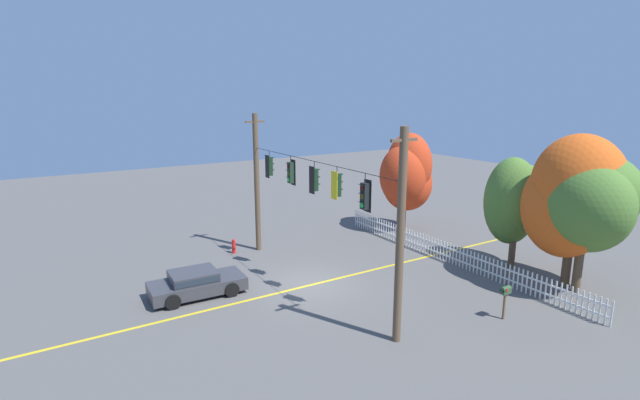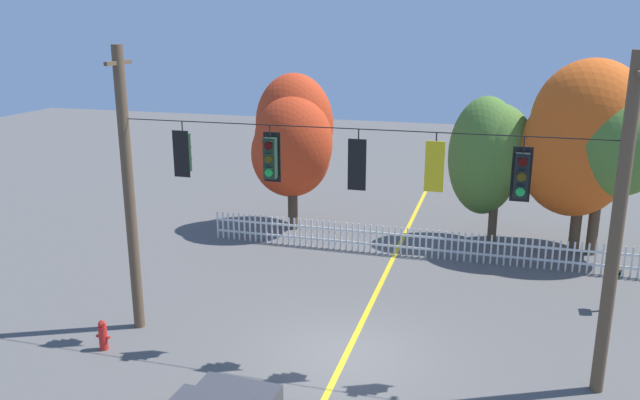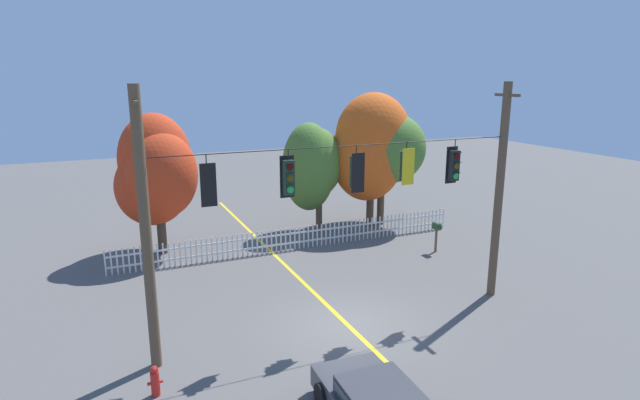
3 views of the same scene
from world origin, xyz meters
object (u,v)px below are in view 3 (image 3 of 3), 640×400
Objects in this scene: traffic_signal_eastbound_side at (454,165)px; autumn_maple_far_west at (382,148)px; roadside_mailbox at (437,228)px; autumn_oak_far_east at (369,149)px; fire_hydrant at (155,381)px; traffic_signal_northbound_secondary at (356,172)px; traffic_signal_westbound_side at (208,184)px; autumn_maple_near_fence at (156,174)px; traffic_signal_southbound_primary at (288,177)px; autumn_maple_mid at (312,165)px; traffic_signal_northbound_primary at (406,166)px.

autumn_maple_far_west is (3.09, 9.81, -0.81)m from traffic_signal_eastbound_side.
traffic_signal_eastbound_side reaches higher than roadside_mailbox.
autumn_oak_far_east reaches higher than fire_hydrant.
traffic_signal_northbound_secondary is 1.74× the size of fire_hydrant.
traffic_signal_westbound_side is 0.22× the size of autumn_maple_near_fence.
traffic_signal_southbound_primary is 0.25× the size of autumn_maple_mid.
roadside_mailbox is at bearing -81.72° from autumn_oak_far_east.
autumn_oak_far_east reaches higher than autumn_maple_far_west.
autumn_maple_near_fence is at bearing -179.74° from autumn_oak_far_east.
autumn_oak_far_east reaches higher than autumn_maple_near_fence.
traffic_signal_northbound_primary is 10.35m from autumn_maple_mid.
autumn_oak_far_east is at bearing 42.40° from fire_hydrant.
traffic_signal_westbound_side is at bearing -138.86° from autumn_maple_far_west.
roadside_mailbox is at bearing 22.83° from traffic_signal_westbound_side.
traffic_signal_westbound_side is 1.71× the size of fire_hydrant.
autumn_maple_near_fence reaches higher than traffic_signal_southbound_primary.
traffic_signal_westbound_side and traffic_signal_northbound_primary have the same top height.
autumn_oak_far_east reaches higher than traffic_signal_eastbound_side.
autumn_maple_far_west reaches higher than traffic_signal_northbound_primary.
traffic_signal_eastbound_side is 10.29m from autumn_maple_mid.
roadside_mailbox is at bearing -54.91° from autumn_maple_mid.
traffic_signal_southbound_primary is at bearing -129.66° from autumn_oak_far_east.
autumn_maple_near_fence reaches higher than traffic_signal_northbound_secondary.
traffic_signal_westbound_side is at bearing -179.86° from traffic_signal_eastbound_side.
traffic_signal_eastbound_side reaches higher than fire_hydrant.
autumn_oak_far_east reaches higher than autumn_maple_mid.
roadside_mailbox is at bearing 35.20° from traffic_signal_northbound_secondary.
roadside_mailbox is at bearing 27.89° from traffic_signal_southbound_primary.
autumn_maple_mid is 0.80× the size of autumn_oak_far_east.
traffic_signal_northbound_secondary is 1.78m from traffic_signal_northbound_primary.
traffic_signal_westbound_side is 1.01× the size of roadside_mailbox.
autumn_oak_far_east reaches higher than roadside_mailbox.
autumn_maple_near_fence is (-0.31, 9.74, -1.39)m from traffic_signal_westbound_side.
traffic_signal_eastbound_side is 10.32m from autumn_maple_far_west.
fire_hydrant is (-12.27, -11.21, -3.73)m from autumn_oak_far_east.
fire_hydrant is 14.40m from roadside_mailbox.
fire_hydrant is (-1.54, -11.16, -3.23)m from autumn_maple_near_fence.
autumn_maple_near_fence is 11.58m from autumn_maple_far_west.
autumn_maple_far_west reaches higher than roadside_mailbox.
traffic_signal_westbound_side is 0.25× the size of autumn_maple_mid.
autumn_maple_far_west is 5.95m from roadside_mailbox.
traffic_signal_northbound_secondary reaches higher than fire_hydrant.
autumn_maple_near_fence is at bearing -176.83° from autumn_maple_mid.
fire_hydrant is at bearing -137.60° from autumn_oak_far_east.
traffic_signal_eastbound_side is 0.24× the size of autumn_maple_far_west.
autumn_maple_far_west is (11.25, 9.83, -0.88)m from traffic_signal_westbound_side.
traffic_signal_westbound_side is 8.16m from traffic_signal_eastbound_side.
traffic_signal_southbound_primary is at bearing 179.72° from traffic_signal_northbound_primary.
autumn_maple_mid reaches higher than fire_hydrant.
roadside_mailbox is (0.74, -5.09, -3.00)m from autumn_oak_far_east.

